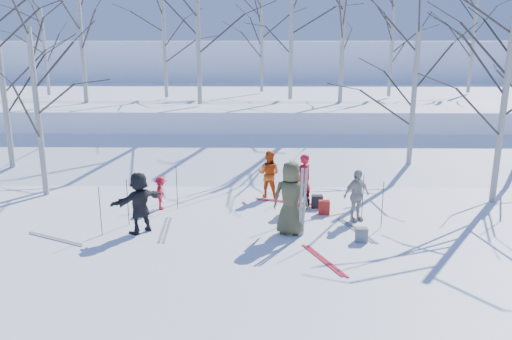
{
  "coord_description": "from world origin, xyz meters",
  "views": [
    {
      "loc": [
        0.22,
        -12.9,
        5.05
      ],
      "look_at": [
        0.0,
        1.5,
        1.3
      ],
      "focal_mm": 35.0,
      "sensor_mm": 36.0,
      "label": 1
    }
  ],
  "objects_px": {
    "skier_red_seated": "(161,193)",
    "backpack_dark": "(317,201)",
    "dog": "(308,200)",
    "skier_redor_behind": "(269,174)",
    "skier_grey_west": "(140,202)",
    "backpack_red": "(324,207)",
    "skier_olive_center": "(291,198)",
    "skier_red_north": "(303,180)",
    "backpack_grey": "(361,235)",
    "skier_cream_east": "(356,195)"
  },
  "relations": [
    {
      "from": "skier_redor_behind",
      "to": "skier_red_seated",
      "type": "xyz_separation_m",
      "value": [
        -3.32,
        -1.34,
        -0.26
      ]
    },
    {
      "from": "skier_grey_west",
      "to": "backpack_dark",
      "type": "bearing_deg",
      "value": 156.97
    },
    {
      "from": "skier_red_north",
      "to": "skier_redor_behind",
      "type": "xyz_separation_m",
      "value": [
        -1.05,
        0.99,
        -0.06
      ]
    },
    {
      "from": "skier_olive_center",
      "to": "backpack_red",
      "type": "bearing_deg",
      "value": -111.97
    },
    {
      "from": "dog",
      "to": "backpack_red",
      "type": "height_order",
      "value": "dog"
    },
    {
      "from": "skier_cream_east",
      "to": "backpack_grey",
      "type": "bearing_deg",
      "value": -123.97
    },
    {
      "from": "skier_redor_behind",
      "to": "backpack_dark",
      "type": "height_order",
      "value": "skier_redor_behind"
    },
    {
      "from": "backpack_dark",
      "to": "backpack_red",
      "type": "bearing_deg",
      "value": -76.24
    },
    {
      "from": "skier_red_seated",
      "to": "backpack_dark",
      "type": "relative_size",
      "value": 2.59
    },
    {
      "from": "skier_cream_east",
      "to": "skier_olive_center",
      "type": "bearing_deg",
      "value": 178.9
    },
    {
      "from": "backpack_grey",
      "to": "skier_redor_behind",
      "type": "bearing_deg",
      "value": 121.48
    },
    {
      "from": "backpack_grey",
      "to": "backpack_dark",
      "type": "height_order",
      "value": "backpack_dark"
    },
    {
      "from": "skier_red_seated",
      "to": "backpack_red",
      "type": "relative_size",
      "value": 2.47
    },
    {
      "from": "skier_cream_east",
      "to": "dog",
      "type": "height_order",
      "value": "skier_cream_east"
    },
    {
      "from": "skier_olive_center",
      "to": "skier_red_seated",
      "type": "distance_m",
      "value": 4.36
    },
    {
      "from": "skier_redor_behind",
      "to": "dog",
      "type": "height_order",
      "value": "skier_redor_behind"
    },
    {
      "from": "backpack_dark",
      "to": "skier_grey_west",
      "type": "bearing_deg",
      "value": -157.03
    },
    {
      "from": "backpack_red",
      "to": "dog",
      "type": "bearing_deg",
      "value": 125.39
    },
    {
      "from": "skier_redor_behind",
      "to": "skier_grey_west",
      "type": "relative_size",
      "value": 0.92
    },
    {
      "from": "skier_cream_east",
      "to": "backpack_red",
      "type": "height_order",
      "value": "skier_cream_east"
    },
    {
      "from": "skier_olive_center",
      "to": "skier_grey_west",
      "type": "xyz_separation_m",
      "value": [
        -4.05,
        0.05,
        -0.16
      ]
    },
    {
      "from": "skier_cream_east",
      "to": "skier_grey_west",
      "type": "xyz_separation_m",
      "value": [
        -5.98,
        -0.99,
        0.08
      ]
    },
    {
      "from": "skier_olive_center",
      "to": "skier_red_north",
      "type": "height_order",
      "value": "skier_olive_center"
    },
    {
      "from": "skier_redor_behind",
      "to": "skier_red_north",
      "type": "bearing_deg",
      "value": 155.52
    },
    {
      "from": "skier_red_north",
      "to": "skier_grey_west",
      "type": "height_order",
      "value": "skier_grey_west"
    },
    {
      "from": "skier_red_seated",
      "to": "dog",
      "type": "relative_size",
      "value": 1.83
    },
    {
      "from": "skier_redor_behind",
      "to": "backpack_dark",
      "type": "xyz_separation_m",
      "value": [
        1.49,
        -1.13,
        -0.58
      ]
    },
    {
      "from": "skier_red_seated",
      "to": "backpack_red",
      "type": "bearing_deg",
      "value": -100.64
    },
    {
      "from": "skier_red_seated",
      "to": "backpack_dark",
      "type": "height_order",
      "value": "skier_red_seated"
    },
    {
      "from": "backpack_grey",
      "to": "backpack_dark",
      "type": "xyz_separation_m",
      "value": [
        -0.86,
        2.71,
        0.01
      ]
    },
    {
      "from": "skier_red_seated",
      "to": "skier_redor_behind",
      "type": "bearing_deg",
      "value": -74.1
    },
    {
      "from": "skier_red_north",
      "to": "skier_redor_behind",
      "type": "bearing_deg",
      "value": -79.84
    },
    {
      "from": "skier_redor_behind",
      "to": "backpack_grey",
      "type": "bearing_deg",
      "value": 140.31
    },
    {
      "from": "skier_red_north",
      "to": "skier_cream_east",
      "type": "relative_size",
      "value": 1.1
    },
    {
      "from": "skier_red_north",
      "to": "backpack_grey",
      "type": "bearing_deg",
      "value": 78.0
    },
    {
      "from": "skier_olive_center",
      "to": "skier_redor_behind",
      "type": "relative_size",
      "value": 1.28
    },
    {
      "from": "skier_grey_west",
      "to": "backpack_red",
      "type": "bearing_deg",
      "value": 150.41
    },
    {
      "from": "skier_cream_east",
      "to": "dog",
      "type": "distance_m",
      "value": 1.78
    },
    {
      "from": "skier_grey_west",
      "to": "backpack_dark",
      "type": "xyz_separation_m",
      "value": [
        4.99,
        2.12,
        -0.64
      ]
    },
    {
      "from": "backpack_red",
      "to": "backpack_grey",
      "type": "xyz_separation_m",
      "value": [
        0.72,
        -2.11,
        -0.02
      ]
    },
    {
      "from": "skier_red_north",
      "to": "skier_red_seated",
      "type": "height_order",
      "value": "skier_red_north"
    },
    {
      "from": "skier_olive_center",
      "to": "dog",
      "type": "height_order",
      "value": "skier_olive_center"
    },
    {
      "from": "skier_cream_east",
      "to": "backpack_dark",
      "type": "height_order",
      "value": "skier_cream_east"
    },
    {
      "from": "skier_red_north",
      "to": "skier_redor_behind",
      "type": "distance_m",
      "value": 1.45
    },
    {
      "from": "skier_redor_behind",
      "to": "dog",
      "type": "relative_size",
      "value": 2.75
    },
    {
      "from": "skier_cream_east",
      "to": "backpack_grey",
      "type": "distance_m",
      "value": 1.69
    },
    {
      "from": "skier_olive_center",
      "to": "backpack_dark",
      "type": "bearing_deg",
      "value": -100.64
    },
    {
      "from": "skier_grey_west",
      "to": "backpack_grey",
      "type": "distance_m",
      "value": 5.92
    },
    {
      "from": "skier_olive_center",
      "to": "backpack_dark",
      "type": "relative_size",
      "value": 5.0
    },
    {
      "from": "dog",
      "to": "backpack_grey",
      "type": "distance_m",
      "value": 2.95
    }
  ]
}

